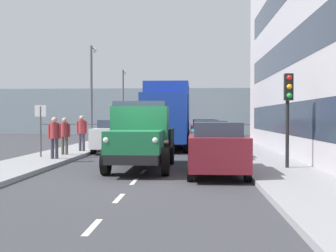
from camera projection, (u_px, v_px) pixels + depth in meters
name	position (u px, v px, depth m)	size (l,w,h in m)	color
ground_plane	(161.00, 152.00, 22.73)	(80.00, 80.00, 0.00)	#38383D
sidewalk_left	(248.00, 151.00, 22.45)	(2.47, 40.92, 0.15)	gray
sidewalk_right	(76.00, 150.00, 23.00)	(2.47, 40.92, 0.15)	gray
road_centreline_markings	(160.00, 153.00, 21.71)	(0.12, 35.71, 0.01)	silver
sea_horizon	(177.00, 111.00, 46.09)	(80.00, 0.80, 5.00)	#84939E
seawall_railing	(176.00, 126.00, 42.53)	(28.08, 0.08, 1.20)	#4C5156
truck_vintage_green	(141.00, 137.00, 14.85)	(2.17, 5.64, 2.43)	black
lorry_cargo_blue	(167.00, 114.00, 24.90)	(2.58, 8.20, 3.87)	#193899
car_maroon_kerbside_near	(216.00, 148.00, 13.46)	(1.84, 4.00, 1.72)	maroon
car_teal_kerbside_1	(210.00, 139.00, 18.84)	(1.75, 4.39, 1.72)	#1E6670
car_navy_kerbside_2	(206.00, 134.00, 25.05)	(1.82, 4.22, 1.72)	navy
car_red_kerbside_3	(203.00, 130.00, 30.66)	(1.93, 4.33, 1.72)	#B21E1E
car_white_oppositeside_0	(115.00, 135.00, 22.51)	(1.86, 4.31, 1.72)	white
car_silver_oppositeside_1	(132.00, 131.00, 28.69)	(1.93, 3.94, 1.72)	#B7BABF
car_grey_oppositeside_2	(142.00, 129.00, 34.27)	(1.90, 4.12, 1.72)	slate
pedestrian_couple_a	(54.00, 134.00, 17.49)	(0.53, 0.34, 1.73)	#383342
pedestrian_couple_b	(65.00, 133.00, 19.40)	(0.53, 0.34, 1.70)	#4C473D
pedestrian_with_bag	(82.00, 130.00, 21.50)	(0.53, 0.34, 1.81)	#383342
traffic_light_near	(288.00, 100.00, 14.29)	(0.28, 0.41, 3.20)	black
lamp_post_promenade	(92.00, 86.00, 26.65)	(0.32, 1.14, 6.22)	#59595B
lamp_post_far	(123.00, 96.00, 38.49)	(0.32, 1.14, 6.02)	#59595B
street_sign	(41.00, 122.00, 18.32)	(0.50, 0.07, 2.25)	#4C4C4C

